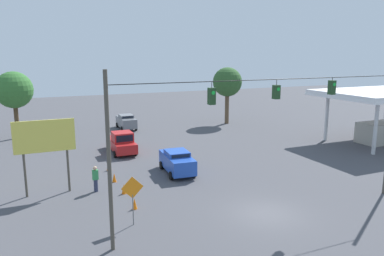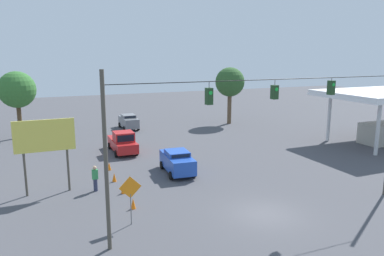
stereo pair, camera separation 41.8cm
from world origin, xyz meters
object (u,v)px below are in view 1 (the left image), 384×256
sedan_grey_withflow_deep (126,121)px  roadside_billboard (45,141)px  sedan_blue_withflow_mid (177,161)px  pedestrian (96,179)px  work_zone_sign (132,191)px  tree_horizon_left (227,82)px  traffic_cone_second (124,189)px  tree_horizon_right (14,90)px  gas_station (383,105)px  traffic_cone_nearest (135,204)px  traffic_cone_fourth (109,166)px  traffic_cone_third (114,178)px  overhead_signal_span (275,128)px  pickup_truck_red_withflow_far (121,143)px

sedan_grey_withflow_deep → roadside_billboard: roadside_billboard is taller
sedan_blue_withflow_mid → pedestrian: bearing=13.2°
work_zone_sign → tree_horizon_left: 32.28m
sedan_blue_withflow_mid → traffic_cone_second: size_ratio=6.68×
tree_horizon_right → gas_station: bearing=153.2°
tree_horizon_left → sedan_grey_withflow_deep: bearing=-7.6°
traffic_cone_nearest → traffic_cone_fourth: (-0.09, -8.45, 0.00)m
traffic_cone_nearest → traffic_cone_third: (0.08, -5.47, 0.00)m
traffic_cone_nearest → sedan_grey_withflow_deep: bearing=-102.8°
pedestrian → tree_horizon_right: 21.73m
overhead_signal_span → tree_horizon_right: overhead_signal_span is taller
overhead_signal_span → traffic_cone_fourth: 15.41m
sedan_grey_withflow_deep → traffic_cone_nearest: bearing=77.2°
traffic_cone_fourth → traffic_cone_nearest: bearing=89.4°
roadside_billboard → pickup_truck_red_withflow_far: bearing=-129.1°
traffic_cone_nearest → traffic_cone_second: same height
work_zone_sign → pedestrian: (1.05, -6.11, -1.05)m
sedan_blue_withflow_mid → traffic_cone_third: bearing=1.4°
pedestrian → tree_horizon_left: bearing=-137.7°
sedan_grey_withflow_deep → gas_station: 29.79m
traffic_cone_third → tree_horizon_left: (-19.33, -17.61, 5.28)m
overhead_signal_span → traffic_cone_fourth: bearing=-61.3°
roadside_billboard → traffic_cone_fourth: bearing=-143.5°
pickup_truck_red_withflow_far → traffic_cone_third: size_ratio=7.59×
tree_horizon_right → sedan_grey_withflow_deep: bearing=-178.7°
overhead_signal_span → tree_horizon_left: overhead_signal_span is taller
tree_horizon_right → overhead_signal_span: bearing=115.8°
sedan_blue_withflow_mid → traffic_cone_nearest: bearing=48.0°
pedestrian → overhead_signal_span: bearing=136.4°
work_zone_sign → tree_horizon_right: (6.30, -26.70, 3.47)m
traffic_cone_fourth → pedestrian: bearing=68.2°
sedan_grey_withflow_deep → traffic_cone_second: size_ratio=6.41×
traffic_cone_second → roadside_billboard: (4.75, -2.06, 3.39)m
traffic_cone_second → traffic_cone_third: (0.09, -2.66, 0.00)m
sedan_blue_withflow_mid → traffic_cone_second: bearing=29.0°
pickup_truck_red_withflow_far → overhead_signal_span: bearing=104.5°
gas_station → tree_horizon_left: size_ratio=1.72×
tree_horizon_left → sedan_blue_withflow_mid: bearing=50.9°
work_zone_sign → pickup_truck_red_withflow_far: bearing=-100.9°
pickup_truck_red_withflow_far → traffic_cone_fourth: size_ratio=7.59×
traffic_cone_second → roadside_billboard: 6.19m
sedan_grey_withflow_deep → traffic_cone_second: bearing=75.6°
sedan_grey_withflow_deep → traffic_cone_nearest: size_ratio=6.41×
work_zone_sign → roadside_billboard: bearing=-59.5°
traffic_cone_third → roadside_billboard: 5.79m
traffic_cone_third → tree_horizon_right: size_ratio=0.09×
overhead_signal_span → pickup_truck_red_withflow_far: overhead_signal_span is taller
traffic_cone_third → tree_horizon_right: (6.85, -19.13, 5.11)m
work_zone_sign → traffic_cone_second: bearing=-97.4°
traffic_cone_second → roadside_billboard: size_ratio=0.13×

